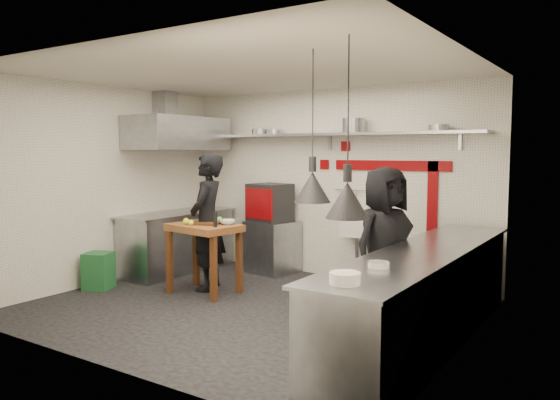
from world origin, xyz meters
The scene contains 47 objects.
floor centered at (0.00, 0.00, 0.00)m, with size 5.00×5.00×0.00m, color black.
ceiling centered at (0.00, 0.00, 2.80)m, with size 5.00×5.00×0.00m, color beige.
wall_back centered at (0.00, 2.10, 1.40)m, with size 5.00×0.04×2.80m, color silver.
wall_front centered at (0.00, -2.10, 1.40)m, with size 5.00×0.04×2.80m, color silver.
wall_left centered at (-2.50, 0.00, 1.40)m, with size 0.04×4.20×2.80m, color silver.
wall_right centered at (2.50, 0.00, 1.40)m, with size 0.04×4.20×2.80m, color silver.
red_band_horiz centered at (0.95, 2.08, 1.68)m, with size 1.70×0.02×0.14m, color #720306.
red_band_vert centered at (1.55, 2.08, 1.20)m, with size 0.14×0.02×1.10m, color #720306.
red_tile_a centered at (0.25, 2.08, 1.95)m, with size 0.14×0.02×0.14m, color #720306.
red_tile_b centered at (-0.10, 2.08, 1.68)m, with size 0.14×0.02×0.14m, color #720306.
back_shelf centered at (0.00, 1.92, 2.12)m, with size 4.60×0.34×0.04m, color gray.
shelf_bracket_left centered at (-1.90, 2.07, 2.02)m, with size 0.04×0.06×0.24m, color gray.
shelf_bracket_mid centered at (0.00, 2.07, 2.02)m, with size 0.04×0.06×0.24m, color gray.
shelf_bracket_right centered at (1.90, 2.07, 2.02)m, with size 0.04×0.06×0.24m, color gray.
pan_far_left centered at (-1.17, 1.92, 2.19)m, with size 0.25×0.25×0.09m, color gray.
pan_mid_left centered at (-0.89, 1.92, 2.18)m, with size 0.27×0.27×0.07m, color gray.
stock_pot centered at (0.45, 1.92, 2.24)m, with size 0.32×0.32×0.20m, color gray.
pan_right centered at (1.66, 1.92, 2.18)m, with size 0.27×0.27×0.08m, color gray.
oven_stand centered at (-0.87, 1.81, 0.40)m, with size 0.69×0.63×0.80m, color gray.
combi_oven centered at (-0.88, 1.77, 1.09)m, with size 0.56×0.52×0.58m, color black.
oven_door centered at (-0.91, 1.51, 1.09)m, with size 0.56×0.03×0.46m, color #720306.
oven_glass centered at (-0.91, 1.51, 1.09)m, with size 0.33×0.01×0.34m, color black.
hand_sink centered at (0.55, 1.92, 0.78)m, with size 0.46×0.34×0.22m, color silver.
sink_tap centered at (0.55, 1.92, 0.96)m, with size 0.03×0.03×0.14m, color gray.
sink_drain centered at (0.55, 1.88, 0.34)m, with size 0.06×0.06×0.66m, color gray.
utensil_rail centered at (0.55, 2.06, 1.32)m, with size 0.02×0.02×0.90m, color gray.
counter_right centered at (2.15, 0.00, 0.45)m, with size 0.70×3.80×0.90m, color gray.
counter_right_top centered at (2.15, 0.00, 0.92)m, with size 0.76×3.90×0.03m, color gray.
plate_stack centered at (2.12, -1.66, 0.97)m, with size 0.22×0.22×0.09m, color silver.
small_bowl_right centered at (2.10, -1.01, 0.96)m, with size 0.18×0.18×0.05m, color silver.
counter_left centered at (-2.15, 1.05, 0.45)m, with size 0.70×1.90×0.90m, color gray.
counter_left_top centered at (-2.15, 1.05, 0.92)m, with size 0.76×2.00×0.03m, color gray.
extractor_hood centered at (-2.10, 1.05, 2.15)m, with size 0.78×1.60×0.50m, color gray.
hood_duct centered at (-2.35, 1.05, 2.55)m, with size 0.28×0.28×0.50m, color gray.
green_bin centered at (-2.26, -0.36, 0.25)m, with size 0.34×0.34×0.50m, color #1C5A2C.
prep_table centered at (-0.91, 0.27, 0.46)m, with size 0.92×0.64×0.92m, color brown, non-canonical shape.
cutting_board centered at (-0.87, 0.27, 0.93)m, with size 0.33×0.23×0.03m, color #4C2812.
pepper_mill centered at (-0.60, 0.15, 1.02)m, with size 0.05×0.05×0.20m, color black.
lemon_a centered at (-1.10, 0.14, 0.96)m, with size 0.09×0.09×0.09m, color yellow.
lemon_b centered at (-0.98, 0.10, 0.96)m, with size 0.07×0.07×0.07m, color yellow.
veg_ball centered at (-0.77, 0.42, 0.97)m, with size 0.09×0.09×0.09m, color #5E9240.
steel_tray centered at (-1.13, 0.44, 0.94)m, with size 0.16×0.11×0.03m, color gray.
bowl centered at (-0.64, 0.43, 0.95)m, with size 0.21×0.21×0.06m, color silver.
heat_lamp_near centered at (1.34, -0.78, 2.10)m, with size 0.34×0.34×1.39m, color black, non-canonical shape.
heat_lamp_far centered at (1.88, -1.15, 2.07)m, with size 0.36×0.36×1.46m, color black, non-canonical shape.
chef_left centered at (-1.00, 0.45, 0.93)m, with size 0.68×0.44×1.85m, color black.
chef_right centered at (1.57, 0.39, 0.86)m, with size 0.84×0.55×1.72m, color black.
Camera 1 is at (3.84, -5.12, 1.88)m, focal length 35.00 mm.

